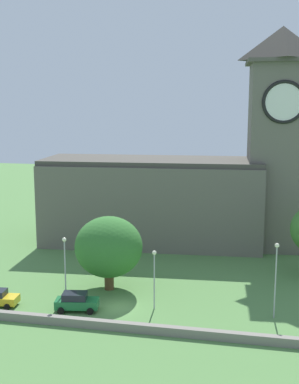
{
  "coord_description": "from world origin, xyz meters",
  "views": [
    {
      "loc": [
        13.23,
        -47.11,
        20.75
      ],
      "look_at": [
        1.28,
        9.82,
        10.48
      ],
      "focal_mm": 46.9,
      "sensor_mm": 36.0,
      "label": 1
    }
  ],
  "objects_px": {
    "streetlamp_central": "(154,269)",
    "streetlamp_east_mid": "(276,269)",
    "streetlamp_west_mid": "(65,260)",
    "tree_riverside_west": "(109,247)",
    "church": "(190,182)",
    "car_green": "(76,302)"
  },
  "relations": [
    {
      "from": "streetlamp_central",
      "to": "streetlamp_east_mid",
      "type": "xyz_separation_m",
      "value": [
        11.95,
        0.22,
        0.8
      ]
    },
    {
      "from": "streetlamp_west_mid",
      "to": "streetlamp_central",
      "type": "bearing_deg",
      "value": 3.24
    },
    {
      "from": "tree_riverside_west",
      "to": "streetlamp_central",
      "type": "bearing_deg",
      "value": -35.78
    },
    {
      "from": "streetlamp_central",
      "to": "church",
      "type": "bearing_deg",
      "value": 89.11
    },
    {
      "from": "streetlamp_west_mid",
      "to": "streetlamp_central",
      "type": "xyz_separation_m",
      "value": [
        9.37,
        0.53,
        -0.56
      ]
    },
    {
      "from": "car_green",
      "to": "streetlamp_east_mid",
      "type": "relative_size",
      "value": 0.6
    },
    {
      "from": "church",
      "to": "tree_riverside_west",
      "type": "xyz_separation_m",
      "value": [
        -6.48,
        -20.77,
        -4.41
      ]
    },
    {
      "from": "streetlamp_west_mid",
      "to": "streetlamp_east_mid",
      "type": "xyz_separation_m",
      "value": [
        21.32,
        0.75,
        0.24
      ]
    },
    {
      "from": "church",
      "to": "streetlamp_west_mid",
      "type": "distance_m",
      "value": 27.85
    },
    {
      "from": "car_green",
      "to": "tree_riverside_west",
      "type": "relative_size",
      "value": 0.54
    },
    {
      "from": "streetlamp_west_mid",
      "to": "streetlamp_east_mid",
      "type": "relative_size",
      "value": 0.94
    },
    {
      "from": "church",
      "to": "tree_riverside_west",
      "type": "height_order",
      "value": "church"
    },
    {
      "from": "streetlamp_west_mid",
      "to": "streetlamp_east_mid",
      "type": "height_order",
      "value": "streetlamp_east_mid"
    },
    {
      "from": "car_green",
      "to": "streetlamp_west_mid",
      "type": "relative_size",
      "value": 0.64
    },
    {
      "from": "car_green",
      "to": "streetlamp_central",
      "type": "height_order",
      "value": "streetlamp_central"
    },
    {
      "from": "streetlamp_east_mid",
      "to": "tree_riverside_west",
      "type": "distance_m",
      "value": 18.51
    },
    {
      "from": "streetlamp_west_mid",
      "to": "streetlamp_central",
      "type": "distance_m",
      "value": 9.4
    },
    {
      "from": "church",
      "to": "streetlamp_east_mid",
      "type": "height_order",
      "value": "church"
    },
    {
      "from": "church",
      "to": "streetlamp_central",
      "type": "distance_m",
      "value": 25.68
    },
    {
      "from": "car_green",
      "to": "tree_riverside_west",
      "type": "distance_m",
      "value": 7.76
    },
    {
      "from": "church",
      "to": "streetlamp_west_mid",
      "type": "height_order",
      "value": "church"
    },
    {
      "from": "streetlamp_central",
      "to": "streetlamp_west_mid",
      "type": "bearing_deg",
      "value": -176.76
    }
  ]
}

